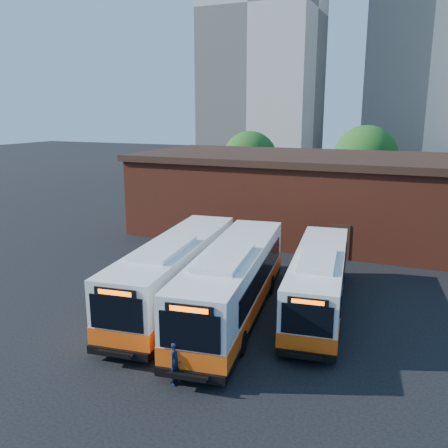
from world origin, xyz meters
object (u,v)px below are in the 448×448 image
at_px(bus_midwest, 176,274).
at_px(transit_worker, 176,363).
at_px(bus_east, 318,283).
at_px(bus_mideast, 233,285).

bearing_deg(bus_midwest, transit_worker, -68.53).
bearing_deg(transit_worker, bus_east, -9.66).
bearing_deg(bus_mideast, bus_midwest, 166.79).
bearing_deg(bus_mideast, bus_east, 25.67).
relative_size(bus_midwest, bus_mideast, 0.99).
height_order(bus_mideast, bus_east, bus_mideast).
bearing_deg(bus_east, bus_midwest, -170.41).
bearing_deg(transit_worker, bus_mideast, 14.10).
distance_m(bus_mideast, transit_worker, 6.27).
relative_size(bus_mideast, transit_worker, 7.88).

